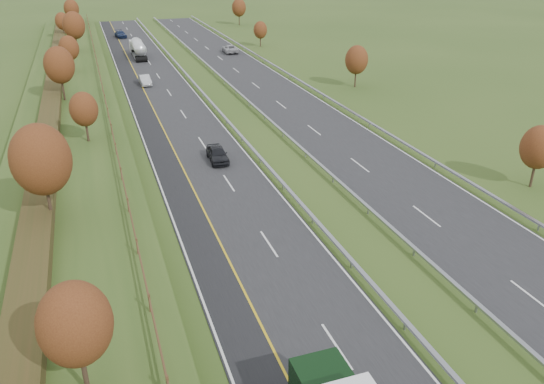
{
  "coord_description": "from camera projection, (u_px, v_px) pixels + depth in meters",
  "views": [
    {
      "loc": [
        -9.9,
        -10.1,
        20.8
      ],
      "look_at": [
        3.01,
        27.38,
        2.2
      ],
      "focal_mm": 35.0,
      "sensor_mm": 36.0,
      "label": 1
    }
  ],
  "objects": [
    {
      "name": "car_silver_mid",
      "position": [
        145.0,
        80.0,
        85.8
      ],
      "size": [
        1.8,
        4.66,
        1.52
      ],
      "primitive_type": "imported",
      "rotation": [
        0.0,
        0.0,
        0.04
      ],
      "color": "#B4B5B9",
      "rests_on": "near_carriageway"
    },
    {
      "name": "near_carriageway",
      "position": [
        173.0,
        113.0,
        71.75
      ],
      "size": [
        10.5,
        200.0,
        0.04
      ],
      "primitive_type": "cube",
      "color": "black",
      "rests_on": "ground"
    },
    {
      "name": "car_dark_near",
      "position": [
        217.0,
        154.0,
        55.57
      ],
      "size": [
        2.04,
        4.71,
        1.58
      ],
      "primitive_type": "imported",
      "rotation": [
        0.0,
        0.0,
        -0.04
      ],
      "color": "black",
      "rests_on": "near_carriageway"
    },
    {
      "name": "fence_left",
      "position": [
        105.0,
        100.0,
        67.74
      ],
      "size": [
        0.12,
        189.06,
        1.2
      ],
      "color": "#422B19",
      "rests_on": "embankment_left"
    },
    {
      "name": "car_oncoming",
      "position": [
        230.0,
        49.0,
        111.08
      ],
      "size": [
        3.15,
        6.08,
        1.64
      ],
      "primitive_type": "imported",
      "rotation": [
        0.0,
        0.0,
        3.07
      ],
      "color": "#ABA9AE",
      "rests_on": "far_carriageway"
    },
    {
      "name": "trees_left",
      "position": [
        66.0,
        79.0,
        62.44
      ],
      "size": [
        6.64,
        164.3,
        7.66
      ],
      "color": "#2D2116",
      "rests_on": "embankment_left"
    },
    {
      "name": "hedge_left",
      "position": [
        51.0,
        105.0,
        66.25
      ],
      "size": [
        2.2,
        180.0,
        1.1
      ],
      "primitive_type": "cube",
      "color": "#323214",
      "rests_on": "embankment_left"
    },
    {
      "name": "far_carriageway",
      "position": [
        287.0,
        102.0,
        76.61
      ],
      "size": [
        10.5,
        200.0,
        0.04
      ],
      "primitive_type": "cube",
      "color": "black",
      "rests_on": "ground"
    },
    {
      "name": "lane_markings",
      "position": [
        219.0,
        109.0,
        73.52
      ],
      "size": [
        26.75,
        200.0,
        0.01
      ],
      "color": "silver",
      "rests_on": "near_carriageway"
    },
    {
      "name": "road_tanker",
      "position": [
        138.0,
        48.0,
        106.14
      ],
      "size": [
        2.4,
        11.22,
        3.46
      ],
      "color": "silver",
      "rests_on": "near_carriageway"
    },
    {
      "name": "hard_shoulder",
      "position": [
        145.0,
        116.0,
        70.64
      ],
      "size": [
        3.0,
        200.0,
        0.04
      ],
      "primitive_type": "cube",
      "color": "black",
      "rests_on": "ground"
    },
    {
      "name": "car_small_far",
      "position": [
        121.0,
        34.0,
        129.09
      ],
      "size": [
        2.85,
        5.62,
        1.56
      ],
      "primitive_type": "imported",
      "rotation": [
        0.0,
        0.0,
        0.13
      ],
      "color": "#142140",
      "rests_on": "near_carriageway"
    },
    {
      "name": "median_barrier_near",
      "position": [
        214.0,
        105.0,
        73.18
      ],
      "size": [
        0.32,
        200.0,
        0.71
      ],
      "color": "gray",
      "rests_on": "ground"
    },
    {
      "name": "median_barrier_far",
      "position": [
        249.0,
        102.0,
        74.68
      ],
      "size": [
        0.32,
        200.0,
        0.71
      ],
      "color": "gray",
      "rests_on": "ground"
    },
    {
      "name": "trees_far",
      "position": [
        299.0,
        37.0,
        103.74
      ],
      "size": [
        8.45,
        118.6,
        7.12
      ],
      "color": "#2D2116",
      "rests_on": "ground"
    },
    {
      "name": "outer_barrier_far",
      "position": [
        324.0,
        95.0,
        78.07
      ],
      "size": [
        0.32,
        200.0,
        0.71
      ],
      "color": "gray",
      "rests_on": "ground"
    },
    {
      "name": "embankment_left",
      "position": [
        70.0,
        115.0,
        67.5
      ],
      "size": [
        12.0,
        200.0,
        2.0
      ],
      "primitive_type": "cube",
      "color": "#31491A",
      "rests_on": "ground"
    },
    {
      "name": "ground",
      "position": [
        240.0,
        118.0,
        69.83
      ],
      "size": [
        400.0,
        400.0,
        0.0
      ],
      "primitive_type": "plane",
      "color": "#31491A",
      "rests_on": "ground"
    }
  ]
}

